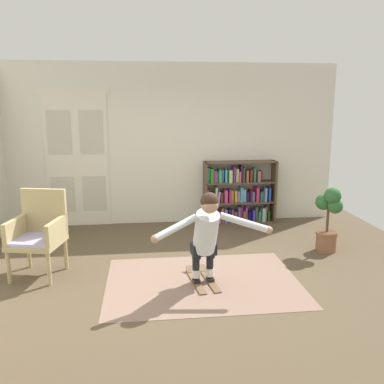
# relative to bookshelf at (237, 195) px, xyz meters

# --- Properties ---
(ground_plane) EXTENTS (7.20, 7.20, 0.00)m
(ground_plane) POSITION_rel_bookshelf_xyz_m (-1.16, -2.39, -0.53)
(ground_plane) COLOR brown
(back_wall) EXTENTS (6.00, 0.10, 2.90)m
(back_wall) POSITION_rel_bookshelf_xyz_m (-1.16, 0.21, 0.92)
(back_wall) COLOR beige
(back_wall) RESTS_ON ground
(double_door) EXTENTS (1.22, 0.05, 2.45)m
(double_door) POSITION_rel_bookshelf_xyz_m (-2.89, 0.15, 0.70)
(double_door) COLOR beige
(double_door) RESTS_ON ground
(rug) EXTENTS (2.40, 1.75, 0.01)m
(rug) POSITION_rel_bookshelf_xyz_m (-1.01, -2.55, -0.53)
(rug) COLOR #876A5A
(rug) RESTS_ON ground
(bookshelf) EXTENTS (1.34, 0.30, 1.15)m
(bookshelf) POSITION_rel_bookshelf_xyz_m (0.00, 0.00, 0.00)
(bookshelf) COLOR brown
(bookshelf) RESTS_ON ground
(wicker_chair) EXTENTS (0.71, 0.71, 1.10)m
(wicker_chair) POSITION_rel_bookshelf_xyz_m (-3.07, -2.05, 0.05)
(wicker_chair) COLOR tan
(wicker_chair) RESTS_ON ground
(potted_plant) EXTENTS (0.35, 0.37, 0.99)m
(potted_plant) POSITION_rel_bookshelf_xyz_m (1.00, -1.69, -0.02)
(potted_plant) COLOR brown
(potted_plant) RESTS_ON ground
(skis_pair) EXTENTS (0.36, 0.78, 0.07)m
(skis_pair) POSITION_rel_bookshelf_xyz_m (-1.01, -2.53, -0.51)
(skis_pair) COLOR brown
(skis_pair) RESTS_ON rug
(person_skier) EXTENTS (1.42, 0.69, 1.13)m
(person_skier) POSITION_rel_bookshelf_xyz_m (-0.99, -2.70, 0.18)
(person_skier) COLOR white
(person_skier) RESTS_ON skis_pair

